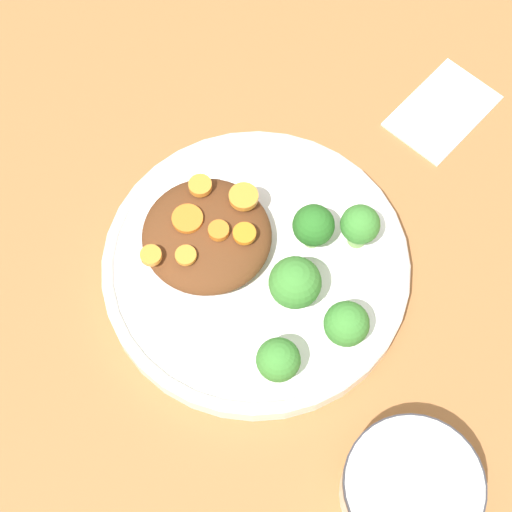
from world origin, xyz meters
TOP-DOWN VIEW (x-y plane):
  - ground_plane at (0.00, 0.00)m, footprint 4.00×4.00m
  - plate at (0.00, 0.00)m, footprint 0.28×0.28m
  - dip_bowl at (-0.13, -0.19)m, footprint 0.11×0.11m
  - stew_mound at (-0.00, 0.05)m, footprint 0.11×0.12m
  - broccoli_floret_0 at (-0.02, -0.04)m, footprint 0.05×0.05m
  - broccoli_floret_1 at (0.06, -0.07)m, footprint 0.04×0.04m
  - broccoli_floret_2 at (-0.03, -0.10)m, footprint 0.04×0.04m
  - broccoli_floret_3 at (-0.08, -0.06)m, footprint 0.04×0.04m
  - broccoli_floret_4 at (0.04, -0.04)m, footprint 0.04×0.04m
  - carrot_slice_0 at (-0.03, 0.05)m, footprint 0.02×0.02m
  - carrot_slice_1 at (0.00, 0.07)m, footprint 0.03×0.03m
  - carrot_slice_2 at (-0.04, 0.08)m, footprint 0.02×0.02m
  - carrot_slice_3 at (0.00, 0.04)m, footprint 0.02×0.02m
  - carrot_slice_4 at (0.01, 0.01)m, footprint 0.02×0.02m
  - carrot_slice_5 at (0.03, 0.07)m, footprint 0.02×0.02m
  - carrot_slice_6 at (0.04, 0.03)m, footprint 0.03×0.03m
  - napkin at (0.24, -0.10)m, footprint 0.13×0.10m

SIDE VIEW (x-z plane):
  - ground_plane at x=0.00m, z-range 0.00..0.00m
  - napkin at x=0.24m, z-range 0.00..0.01m
  - plate at x=0.00m, z-range 0.00..0.03m
  - dip_bowl at x=-0.13m, z-range 0.00..0.05m
  - stew_mound at x=0.00m, z-range 0.02..0.06m
  - broccoli_floret_3 at x=-0.08m, z-range 0.02..0.07m
  - broccoli_floret_1 at x=0.06m, z-range 0.03..0.08m
  - broccoli_floret_4 at x=0.04m, z-range 0.03..0.08m
  - broccoli_floret_2 at x=-0.03m, z-range 0.03..0.08m
  - broccoli_floret_0 at x=-0.02m, z-range 0.03..0.09m
  - carrot_slice_0 at x=-0.03m, z-range 0.06..0.06m
  - carrot_slice_1 at x=0.00m, z-range 0.06..0.06m
  - carrot_slice_4 at x=0.01m, z-range 0.06..0.06m
  - carrot_slice_2 at x=-0.04m, z-range 0.06..0.06m
  - carrot_slice_6 at x=0.04m, z-range 0.06..0.06m
  - carrot_slice_3 at x=0.00m, z-range 0.06..0.06m
  - carrot_slice_5 at x=0.03m, z-range 0.06..0.06m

